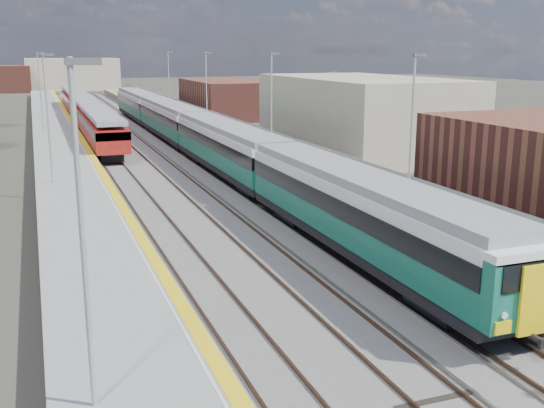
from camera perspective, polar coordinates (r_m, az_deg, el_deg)
ground at (r=56.88m, az=-9.16°, el=4.67°), size 320.00×320.00×0.00m
ballast_bed at (r=58.93m, az=-11.80°, el=4.89°), size 10.50×155.00×0.06m
tracks at (r=60.65m, az=-11.49°, el=5.22°), size 8.96×160.00×0.17m
platform_right at (r=60.42m, az=-4.72°, el=5.83°), size 4.70×155.00×8.52m
platform_left at (r=58.24m, az=-18.46°, el=4.87°), size 4.30×155.00×8.52m
green_train at (r=53.64m, az=-6.94°, el=6.56°), size 2.80×77.96×3.08m
red_train at (r=75.97m, az=-16.43°, el=8.00°), size 2.65×53.74×3.34m
tree_d at (r=80.20m, az=5.51°, el=10.12°), size 4.56×4.56×6.18m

